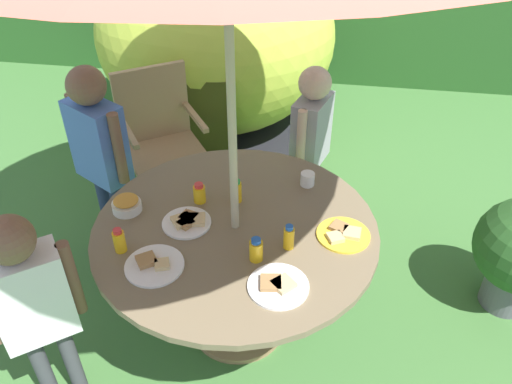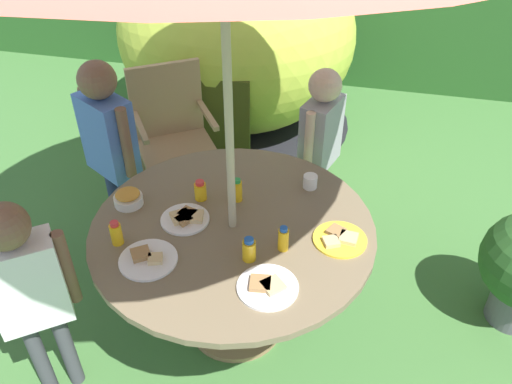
# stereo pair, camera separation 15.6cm
# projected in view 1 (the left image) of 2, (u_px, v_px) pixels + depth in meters

# --- Properties ---
(ground_plane) EXTENTS (10.00, 10.00, 0.02)m
(ground_plane) POSITION_uv_depth(u_px,v_px,m) (238.00, 325.00, 2.83)
(ground_plane) COLOR #3D6B33
(garden_table) EXTENTS (1.32, 1.32, 0.71)m
(garden_table) POSITION_uv_depth(u_px,v_px,m) (236.00, 247.00, 2.48)
(garden_table) COLOR #93704C
(garden_table) RESTS_ON ground_plane
(wooden_chair) EXTENTS (0.63, 0.62, 0.96)m
(wooden_chair) POSITION_uv_depth(u_px,v_px,m) (160.00, 134.00, 3.38)
(wooden_chair) COLOR tan
(wooden_chair) RESTS_ON ground_plane
(dome_tent) EXTENTS (2.04, 2.04, 1.55)m
(dome_tent) POSITION_uv_depth(u_px,v_px,m) (216.00, 37.00, 4.14)
(dome_tent) COLOR #B2C63F
(dome_tent) RESTS_ON ground_plane
(child_in_grey_shirt) EXTENTS (0.24, 0.37, 1.11)m
(child_in_grey_shirt) POSITION_uv_depth(u_px,v_px,m) (311.00, 131.00, 3.08)
(child_in_grey_shirt) COLOR navy
(child_in_grey_shirt) RESTS_ON ground_plane
(child_in_blue_shirt) EXTENTS (0.37, 0.31, 1.22)m
(child_in_blue_shirt) POSITION_uv_depth(u_px,v_px,m) (98.00, 142.00, 2.85)
(child_in_blue_shirt) COLOR navy
(child_in_blue_shirt) RESTS_ON ground_plane
(child_in_white_shirt) EXTENTS (0.33, 0.30, 1.11)m
(child_in_white_shirt) POSITION_uv_depth(u_px,v_px,m) (31.00, 297.00, 2.05)
(child_in_white_shirt) COLOR #3F3F47
(child_in_white_shirt) RESTS_ON ground_plane
(snack_bowl) EXTENTS (0.14, 0.14, 0.08)m
(snack_bowl) POSITION_uv_depth(u_px,v_px,m) (127.00, 204.00, 2.47)
(snack_bowl) COLOR white
(snack_bowl) RESTS_ON garden_table
(plate_front_edge) EXTENTS (0.24, 0.24, 0.03)m
(plate_front_edge) POSITION_uv_depth(u_px,v_px,m) (343.00, 234.00, 2.34)
(plate_front_edge) COLOR yellow
(plate_front_edge) RESTS_ON garden_table
(plate_back_edge) EXTENTS (0.25, 0.25, 0.03)m
(plate_back_edge) POSITION_uv_depth(u_px,v_px,m) (154.00, 265.00, 2.19)
(plate_back_edge) COLOR white
(plate_back_edge) RESTS_ON garden_table
(plate_center_front) EXTENTS (0.23, 0.23, 0.03)m
(plate_center_front) POSITION_uv_depth(u_px,v_px,m) (187.00, 221.00, 2.40)
(plate_center_front) COLOR white
(plate_center_front) RESTS_ON garden_table
(plate_near_right) EXTENTS (0.25, 0.25, 0.03)m
(plate_near_right) POSITION_uv_depth(u_px,v_px,m) (278.00, 285.00, 2.09)
(plate_near_right) COLOR white
(plate_near_right) RESTS_ON garden_table
(juice_bottle_near_left) EXTENTS (0.06, 0.06, 0.10)m
(juice_bottle_near_left) POSITION_uv_depth(u_px,v_px,m) (199.00, 193.00, 2.52)
(juice_bottle_near_left) COLOR yellow
(juice_bottle_near_left) RESTS_ON garden_table
(juice_bottle_far_left) EXTENTS (0.05, 0.05, 0.12)m
(juice_bottle_far_left) POSITION_uv_depth(u_px,v_px,m) (119.00, 241.00, 2.24)
(juice_bottle_far_left) COLOR yellow
(juice_bottle_far_left) RESTS_ON garden_table
(juice_bottle_far_right) EXTENTS (0.05, 0.05, 0.12)m
(juice_bottle_far_right) POSITION_uv_depth(u_px,v_px,m) (237.00, 191.00, 2.51)
(juice_bottle_far_right) COLOR yellow
(juice_bottle_far_right) RESTS_ON garden_table
(juice_bottle_center_back) EXTENTS (0.05, 0.05, 0.12)m
(juice_bottle_center_back) POSITION_uv_depth(u_px,v_px,m) (289.00, 237.00, 2.25)
(juice_bottle_center_back) COLOR yellow
(juice_bottle_center_back) RESTS_ON garden_table
(juice_bottle_mid_left) EXTENTS (0.06, 0.06, 0.11)m
(juice_bottle_mid_left) POSITION_uv_depth(u_px,v_px,m) (256.00, 250.00, 2.20)
(juice_bottle_mid_left) COLOR yellow
(juice_bottle_mid_left) RESTS_ON garden_table
(cup_near) EXTENTS (0.07, 0.07, 0.07)m
(cup_near) POSITION_uv_depth(u_px,v_px,m) (307.00, 179.00, 2.64)
(cup_near) COLOR white
(cup_near) RESTS_ON garden_table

